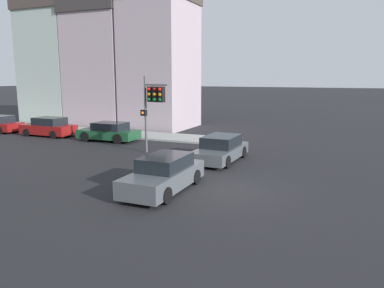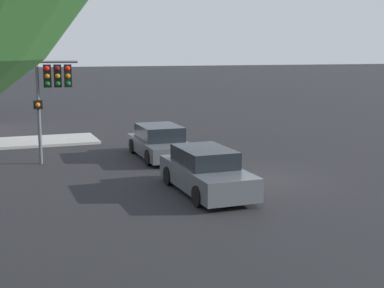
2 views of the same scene
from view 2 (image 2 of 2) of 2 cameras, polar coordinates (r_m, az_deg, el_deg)
ground_plane at (r=19.30m, az=6.94°, el=-3.68°), size 300.00×300.00×0.00m
traffic_signal at (r=22.06m, az=-14.67°, el=6.23°), size 0.56×1.79×4.58m
crossing_car_0 at (r=17.18m, az=1.50°, el=-2.99°), size 4.51×1.86×1.43m
crossing_car_1 at (r=22.88m, az=-3.41°, el=0.16°), size 4.55×2.05×1.38m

